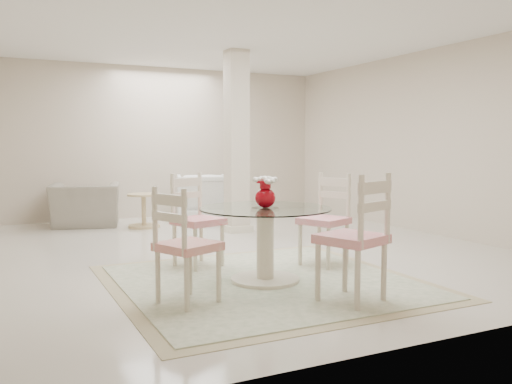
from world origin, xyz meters
name	(u,v)px	position (x,y,z in m)	size (l,w,h in m)	color
ground	(242,249)	(0.00, 0.00, 0.00)	(7.00, 7.00, 0.00)	silver
room_shell	(242,100)	(0.00, 0.00, 1.86)	(6.02, 7.02, 2.71)	beige
column	(237,142)	(0.50, 1.30, 1.35)	(0.30, 0.30, 2.70)	beige
area_rug	(265,282)	(-0.49, -1.63, 0.01)	(2.82, 2.82, 0.02)	tan
dining_table	(265,245)	(-0.49, -1.63, 0.37)	(1.24, 1.24, 0.72)	beige
red_vase	(266,191)	(-0.49, -1.63, 0.87)	(0.23, 0.21, 0.30)	#A60511
dining_chair_east	(328,212)	(0.45, -1.24, 0.58)	(0.58, 0.58, 1.10)	beige
dining_chair_north	(194,213)	(-0.87, -0.68, 0.58)	(0.56, 0.56, 1.11)	#F3E5C7
dining_chair_west	(182,237)	(-1.44, -2.01, 0.56)	(0.56, 0.56, 1.07)	beige
dining_chair_south	(359,229)	(-0.11, -2.58, 0.63)	(0.61, 0.61, 1.19)	beige
recliner_taupe	(86,205)	(-1.48, 2.84, 0.34)	(1.05, 0.92, 0.68)	gray
armchair_white	(202,197)	(0.47, 2.74, 0.40)	(0.86, 0.88, 0.80)	white
side_table	(144,212)	(-0.67, 2.29, 0.25)	(0.52, 0.52, 0.54)	tan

